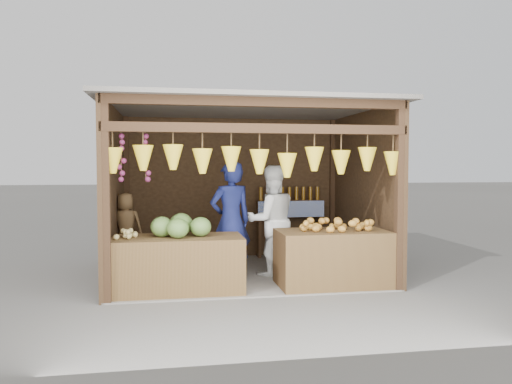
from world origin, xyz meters
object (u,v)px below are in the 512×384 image
woman_standing (271,221)px  vendor_seated (126,225)px  man_standing (231,221)px  counter_left (178,264)px  counter_right (332,259)px

woman_standing → vendor_seated: (-2.24, 0.33, -0.07)m
man_standing → counter_left: bearing=20.5°
vendor_seated → woman_standing: bearing=-179.5°
man_standing → woman_standing: man_standing is taller
man_standing → counter_right: bearing=139.8°
counter_right → woman_standing: bearing=129.5°
counter_left → counter_right: counter_right is taller
woman_standing → vendor_seated: size_ratio=1.69×
man_standing → woman_standing: bearing=-176.1°
woman_standing → counter_right: bearing=121.3°
woman_standing → counter_left: bearing=21.4°
counter_right → woman_standing: size_ratio=0.90×
counter_right → man_standing: size_ratio=0.87×
counter_right → woman_standing: 1.21m
woman_standing → vendor_seated: 2.27m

